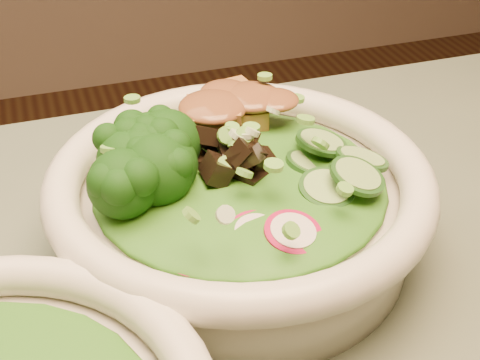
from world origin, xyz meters
name	(u,v)px	position (x,y,z in m)	size (l,w,h in m)	color
salad_bowl	(240,203)	(-0.01, 0.17, 0.79)	(0.26, 0.26, 0.07)	silver
lettuce_bed	(240,179)	(-0.01, 0.17, 0.81)	(0.20, 0.20, 0.02)	#1E6114
broccoli_florets	(147,168)	(-0.07, 0.17, 0.82)	(0.08, 0.07, 0.04)	black
radish_slices	(259,234)	(-0.02, 0.10, 0.81)	(0.11, 0.04, 0.02)	#9E0C3B
cucumber_slices	(334,159)	(0.05, 0.15, 0.82)	(0.07, 0.07, 0.03)	#94C56D
mushroom_heap	(238,153)	(-0.01, 0.18, 0.82)	(0.07, 0.07, 0.04)	black
tofu_cubes	(231,119)	(0.00, 0.22, 0.82)	(0.09, 0.06, 0.03)	#A66D37
peanut_sauce	(231,104)	(0.00, 0.22, 0.83)	(0.07, 0.05, 0.02)	brown
scallion_garnish	(240,150)	(-0.01, 0.17, 0.83)	(0.19, 0.19, 0.02)	#64AA3C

